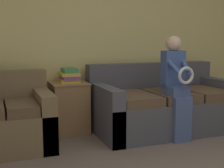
% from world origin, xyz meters
% --- Properties ---
extents(wall_back, '(7.24, 0.06, 2.55)m').
position_xyz_m(wall_back, '(0.00, 2.70, 1.27)').
color(wall_back, '#DBCC7F').
rests_on(wall_back, ground_plane).
extents(couch_main, '(1.86, 0.99, 0.85)m').
position_xyz_m(couch_main, '(0.63, 2.11, 0.31)').
color(couch_main, '#4C4C56').
rests_on(couch_main, ground_plane).
extents(child_left_seated, '(0.27, 0.38, 1.22)m').
position_xyz_m(child_left_seated, '(0.56, 1.70, 0.68)').
color(child_left_seated, '#475B8E').
rests_on(child_left_seated, ground_plane).
extents(side_shelf, '(0.46, 0.47, 0.64)m').
position_xyz_m(side_shelf, '(-0.56, 2.42, 0.33)').
color(side_shelf, olive).
rests_on(side_shelf, ground_plane).
extents(book_stack, '(0.24, 0.31, 0.18)m').
position_xyz_m(book_stack, '(-0.55, 2.42, 0.72)').
color(book_stack, gold).
rests_on(book_stack, side_shelf).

